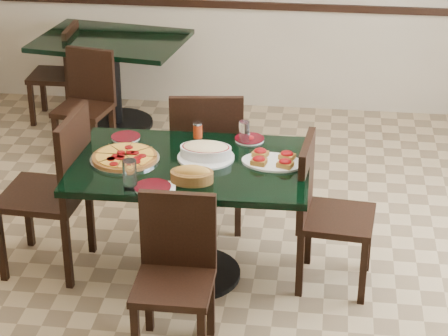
# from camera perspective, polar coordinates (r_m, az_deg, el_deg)

# --- Properties ---
(floor) EXTENTS (5.50, 5.50, 0.00)m
(floor) POSITION_cam_1_polar(r_m,az_deg,el_deg) (5.25, 0.45, -7.14)
(floor) COLOR #937A55
(floor) RESTS_ON ground
(room_shell) EXTENTS (5.50, 5.50, 5.50)m
(room_shell) POSITION_cam_1_polar(r_m,az_deg,el_deg) (6.34, 11.78, 9.92)
(room_shell) COLOR white
(room_shell) RESTS_ON floor
(main_table) EXTENTS (1.34, 0.88, 0.75)m
(main_table) POSITION_cam_1_polar(r_m,az_deg,el_deg) (4.98, -2.15, -1.53)
(main_table) COLOR black
(main_table) RESTS_ON floor
(back_table) EXTENTS (1.25, 0.99, 0.75)m
(back_table) POSITION_cam_1_polar(r_m,az_deg,el_deg) (7.16, -7.32, 6.68)
(back_table) COLOR black
(back_table) RESTS_ON floor
(chair_far) EXTENTS (0.50, 0.50, 0.96)m
(chair_far) POSITION_cam_1_polar(r_m,az_deg,el_deg) (5.51, -1.11, 1.01)
(chair_far) COLOR black
(chair_far) RESTS_ON floor
(chair_near) EXTENTS (0.40, 0.40, 0.84)m
(chair_near) POSITION_cam_1_polar(r_m,az_deg,el_deg) (4.48, -3.19, -6.47)
(chair_near) COLOR black
(chair_near) RESTS_ON floor
(chair_right) EXTENTS (0.45, 0.45, 0.89)m
(chair_right) POSITION_cam_1_polar(r_m,az_deg,el_deg) (5.00, 6.49, -2.50)
(chair_right) COLOR black
(chair_right) RESTS_ON floor
(chair_left) EXTENTS (0.50, 0.50, 1.00)m
(chair_left) POSITION_cam_1_polar(r_m,az_deg,el_deg) (5.16, -10.83, -1.01)
(chair_left) COLOR black
(chair_left) RESTS_ON floor
(back_chair_near) EXTENTS (0.44, 0.44, 0.81)m
(back_chair_near) POSITION_cam_1_polar(r_m,az_deg,el_deg) (6.70, -8.94, 4.52)
(back_chair_near) COLOR black
(back_chair_near) RESTS_ON floor
(back_chair_left) EXTENTS (0.38, 0.38, 0.81)m
(back_chair_left) POSITION_cam_1_polar(r_m,az_deg,el_deg) (7.37, -10.54, 6.39)
(back_chair_left) COLOR black
(back_chair_left) RESTS_ON floor
(pepperoni_pizza) EXTENTS (0.40, 0.40, 0.04)m
(pepperoni_pizza) POSITION_cam_1_polar(r_m,az_deg,el_deg) (4.95, -6.50, 0.71)
(pepperoni_pizza) COLOR silver
(pepperoni_pizza) RESTS_ON main_table
(lasagna_casserole) EXTENTS (0.32, 0.32, 0.09)m
(lasagna_casserole) POSITION_cam_1_polar(r_m,az_deg,el_deg) (4.93, -1.20, 1.12)
(lasagna_casserole) COLOR silver
(lasagna_casserole) RESTS_ON main_table
(bread_basket) EXTENTS (0.24, 0.17, 0.10)m
(bread_basket) POSITION_cam_1_polar(r_m,az_deg,el_deg) (4.67, -2.11, -0.45)
(bread_basket) COLOR brown
(bread_basket) RESTS_ON main_table
(bruschetta_platter) EXTENTS (0.38, 0.29, 0.05)m
(bruschetta_platter) POSITION_cam_1_polar(r_m,az_deg,el_deg) (4.88, 3.19, 0.54)
(bruschetta_platter) COLOR silver
(bruschetta_platter) RESTS_ON main_table
(side_plate_near) EXTENTS (0.20, 0.20, 0.02)m
(side_plate_near) POSITION_cam_1_polar(r_m,az_deg,el_deg) (4.62, -4.68, -1.28)
(side_plate_near) COLOR silver
(side_plate_near) RESTS_ON main_table
(side_plate_far_r) EXTENTS (0.18, 0.18, 0.03)m
(side_plate_far_r) POSITION_cam_1_polar(r_m,az_deg,el_deg) (5.17, 1.68, 1.91)
(side_plate_far_r) COLOR silver
(side_plate_far_r) RESTS_ON main_table
(side_plate_far_l) EXTENTS (0.17, 0.17, 0.02)m
(side_plate_far_l) POSITION_cam_1_polar(r_m,az_deg,el_deg) (5.23, -6.43, 2.01)
(side_plate_far_l) COLOR silver
(side_plate_far_l) RESTS_ON main_table
(napkin_setting) EXTENTS (0.17, 0.17, 0.01)m
(napkin_setting) POSITION_cam_1_polar(r_m,az_deg,el_deg) (4.63, -4.07, -1.27)
(napkin_setting) COLOR white
(napkin_setting) RESTS_ON main_table
(water_glass_a) EXTENTS (0.06, 0.06, 0.14)m
(water_glass_a) POSITION_cam_1_polar(r_m,az_deg,el_deg) (5.11, 1.32, 2.33)
(water_glass_a) COLOR silver
(water_glass_a) RESTS_ON main_table
(water_glass_b) EXTENTS (0.08, 0.08, 0.16)m
(water_glass_b) POSITION_cam_1_polar(r_m,az_deg,el_deg) (4.61, -6.17, -0.42)
(water_glass_b) COLOR silver
(water_glass_b) RESTS_ON main_table
(pepper_shaker) EXTENTS (0.06, 0.06, 0.10)m
(pepper_shaker) POSITION_cam_1_polar(r_m,az_deg,el_deg) (5.19, -1.73, 2.51)
(pepper_shaker) COLOR #B43E13
(pepper_shaker) RESTS_ON main_table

